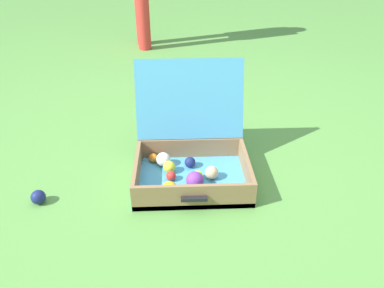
{
  "coord_description": "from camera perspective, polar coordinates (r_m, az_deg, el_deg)",
  "views": [
    {
      "loc": [
        -0.06,
        -1.47,
        1.05
      ],
      "look_at": [
        0.0,
        -0.08,
        0.21
      ],
      "focal_mm": 34.33,
      "sensor_mm": 36.0,
      "label": 1
    }
  ],
  "objects": [
    {
      "name": "stray_ball_on_grass",
      "position": [
        1.74,
        -22.77,
        -7.62
      ],
      "size": [
        0.06,
        0.06,
        0.06
      ],
      "primitive_type": "sphere",
      "color": "navy",
      "rests_on": "ground"
    },
    {
      "name": "open_suitcase",
      "position": [
        1.73,
        -0.32,
        -1.75
      ],
      "size": [
        0.53,
        0.54,
        0.5
      ],
      "color": "#4799C6",
      "rests_on": "ground"
    },
    {
      "name": "ground_plane",
      "position": [
        1.81,
        -0.11,
        -4.41
      ],
      "size": [
        16.0,
        16.0,
        0.0
      ],
      "primitive_type": "plane",
      "color": "#569342"
    }
  ]
}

